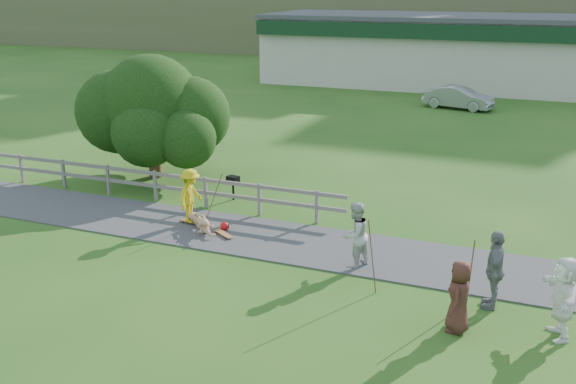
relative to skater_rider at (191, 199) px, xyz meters
name	(u,v)px	position (x,y,z in m)	size (l,w,h in m)	color
ground	(212,252)	(1.66, -1.73, -0.86)	(260.00, 260.00, 0.00)	#224E16
path	(236,234)	(1.66, -0.23, -0.84)	(34.00, 3.00, 0.04)	#3C3C3F
fence	(140,179)	(-2.96, 1.57, -0.14)	(15.05, 0.10, 1.10)	#605D55
strip_mall	(486,51)	(5.66, 33.21, 1.71)	(32.50, 10.75, 5.10)	beige
skater_rider	(191,199)	(0.00, 0.00, 0.00)	(1.12, 0.64, 1.73)	gold
skater_fallen	(202,223)	(0.61, -0.44, -0.58)	(1.58, 0.38, 0.58)	tan
spectator_a	(355,235)	(5.68, -1.14, 0.05)	(0.89, 0.69, 1.83)	#BBBBB7
spectator_b	(495,270)	(9.34, -2.12, 0.10)	(1.13, 0.47, 1.93)	slate
spectator_c	(459,297)	(8.73, -3.54, -0.04)	(0.81, 0.52, 1.65)	#4B251E
spectator_d	(563,298)	(10.82, -2.98, 0.07)	(1.73, 0.55, 1.87)	white
car_silver	(458,97)	(5.13, 23.34, -0.18)	(1.45, 4.17, 1.37)	#A1A2A8
tree	(153,126)	(-4.00, 4.10, 1.19)	(6.18, 6.18, 4.11)	black
bbq	(233,188)	(0.13, 2.71, -0.43)	(0.40, 0.31, 0.87)	black
longboard_rider	(192,223)	(0.00, 0.00, -0.82)	(0.83, 0.20, 0.09)	#986632
longboard_fallen	(224,235)	(1.41, -0.54, -0.82)	(0.83, 0.20, 0.09)	#986632
helmet	(225,226)	(1.21, -0.09, -0.72)	(0.28, 0.28, 0.28)	#B51113
pole_rider	(214,196)	(0.60, 0.40, 0.04)	(0.03, 0.03, 1.82)	brown
pole_spec_left	(372,257)	(6.49, -2.45, 0.10)	(0.03, 0.03, 1.93)	brown
pole_spec_right	(470,273)	(8.82, -2.27, -0.02)	(0.03, 0.03, 1.69)	brown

